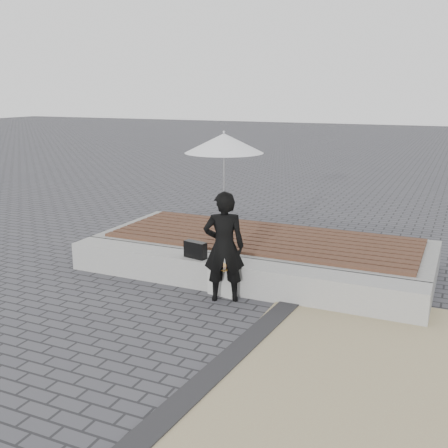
{
  "coord_description": "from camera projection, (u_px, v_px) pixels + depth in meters",
  "views": [
    {
      "loc": [
        2.71,
        -4.61,
        2.6
      ],
      "look_at": [
        0.06,
        1.21,
        1.0
      ],
      "focal_mm": 42.81,
      "sensor_mm": 36.0,
      "label": 1
    }
  ],
  "objects": [
    {
      "name": "handbag",
      "position": [
        195.0,
        250.0,
        7.21
      ],
      "size": [
        0.34,
        0.18,
        0.23
      ],
      "primitive_type": "cube",
      "rotation": [
        0.0,
        0.0,
        -0.21
      ],
      "color": "black",
      "rests_on": "seating_ledge"
    },
    {
      "name": "parasol",
      "position": [
        224.0,
        143.0,
        6.35
      ],
      "size": [
        0.95,
        0.95,
        1.21
      ],
      "rotation": [
        0.0,
        0.0,
        -0.11
      ],
      "color": "#B3B3B7",
      "rests_on": "ground"
    },
    {
      "name": "seating_ledge",
      "position": [
        232.0,
        275.0,
        7.15
      ],
      "size": [
        5.0,
        0.45,
        0.4
      ],
      "primitive_type": "cube",
      "color": "#A9A8A3",
      "rests_on": "ground"
    },
    {
      "name": "woman",
      "position": [
        224.0,
        247.0,
        6.66
      ],
      "size": [
        0.61,
        0.52,
        1.41
      ],
      "primitive_type": "imported",
      "rotation": [
        0.0,
        0.0,
        3.57
      ],
      "color": "black",
      "rests_on": "ground"
    },
    {
      "name": "ground",
      "position": [
        173.0,
        337.0,
        5.79
      ],
      "size": [
        80.0,
        80.0,
        0.0
      ],
      "primitive_type": "plane",
      "color": "#47474C",
      "rests_on": "ground"
    },
    {
      "name": "timber_platform",
      "position": [
        263.0,
        251.0,
        8.21
      ],
      "size": [
        5.0,
        2.0,
        0.4
      ],
      "primitive_type": "cube",
      "color": "#A1A09C",
      "rests_on": "ground"
    },
    {
      "name": "edging_band",
      "position": [
        215.0,
        372.0,
        5.04
      ],
      "size": [
        0.61,
        5.2,
        0.04
      ],
      "primitive_type": "cube",
      "rotation": [
        0.0,
        0.0,
        -0.07
      ],
      "color": "#29282B",
      "rests_on": "ground"
    },
    {
      "name": "canvas_tote",
      "position": [
        223.0,
        280.0,
        6.95
      ],
      "size": [
        0.4,
        0.21,
        0.4
      ],
      "primitive_type": "cube",
      "rotation": [
        0.0,
        0.0,
        -0.14
      ],
      "color": "beige",
      "rests_on": "ground"
    },
    {
      "name": "magazine",
      "position": [
        221.0,
        267.0,
        6.86
      ],
      "size": [
        0.37,
        0.31,
        0.01
      ],
      "primitive_type": "cube",
      "rotation": [
        0.0,
        0.0,
        -0.31
      ],
      "color": "red",
      "rests_on": "canvas_tote"
    },
    {
      "name": "timber_decking",
      "position": [
        263.0,
        238.0,
        8.16
      ],
      "size": [
        4.6,
        1.8,
        0.04
      ],
      "primitive_type": null,
      "color": "brown",
      "rests_on": "timber_platform"
    }
  ]
}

